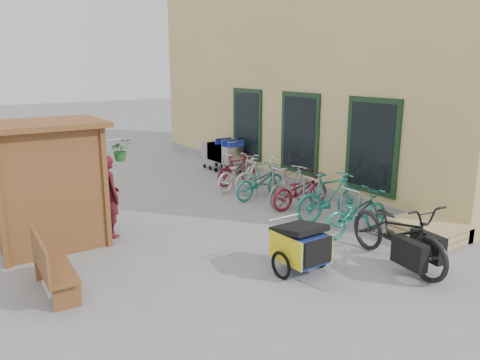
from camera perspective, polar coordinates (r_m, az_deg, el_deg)
ground at (r=8.90m, az=2.77°, el=-8.61°), size 80.00×80.00×0.00m
building at (r=15.93m, az=12.28°, el=13.83°), size 6.07×13.00×7.00m
kiosk at (r=9.38m, az=-23.06°, el=1.38°), size 2.49×1.65×2.40m
bike_rack at (r=11.89m, az=4.77°, el=-0.26°), size 0.05×5.35×0.86m
pallet_stack at (r=10.00m, az=21.79°, el=-5.77°), size 1.00×1.20×0.40m
bench at (r=7.69m, az=-22.16°, el=-9.55°), size 0.51×1.49×0.93m
shopping_carts at (r=15.34m, az=-2.21°, el=3.47°), size 0.62×1.72×1.12m
child_trailer at (r=7.92m, az=7.41°, el=-7.79°), size 0.89×1.50×0.89m
cargo_bike at (r=8.55m, az=18.76°, el=-6.10°), size 1.14×2.36×1.19m
person_kiosk at (r=9.76m, az=-15.62°, el=-1.90°), size 0.44×0.64×1.67m
bike_0 at (r=9.88m, az=13.98°, el=-3.89°), size 1.76×0.62×0.92m
bike_1 at (r=10.59m, az=10.98°, el=-2.01°), size 1.88×0.70×1.11m
bike_2 at (r=11.46m, az=7.39°, el=-1.25°), size 1.69×0.61×0.88m
bike_3 at (r=11.64m, az=6.19°, el=-0.71°), size 1.70×0.81×0.99m
bike_4 at (r=12.23m, az=2.48°, el=-0.21°), size 1.73×0.80×0.88m
bike_5 at (r=12.67m, az=2.70°, el=0.60°), size 1.71×0.58×1.01m
bike_6 at (r=13.03m, az=-0.12°, el=0.86°), size 1.92×1.14×0.95m
bike_7 at (r=13.60m, az=-0.38°, el=1.25°), size 1.51×0.61×0.88m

